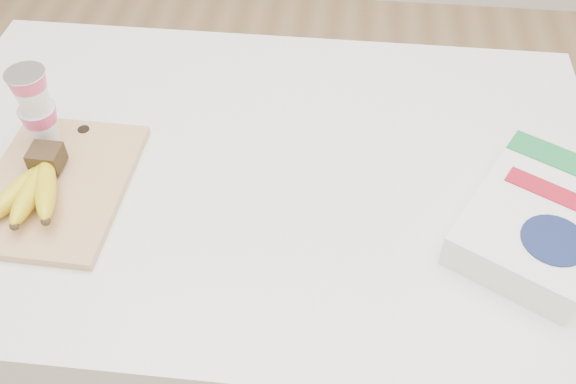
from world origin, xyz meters
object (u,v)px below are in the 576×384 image
Objects in this scene: bananas at (33,186)px; yogurt_stack at (36,106)px; table at (263,309)px; cutting_board at (57,186)px; cereal_box at (538,219)px.

yogurt_stack is at bearing 101.98° from bananas.
cutting_board reaches higher than table.
table is 0.63m from cereal_box.
cutting_board is at bearing -151.97° from cereal_box.
table is 3.54× the size of cereal_box.
cutting_board is 0.05m from bananas.
yogurt_stack is (-0.03, 0.12, 0.06)m from bananas.
table is at bearing 16.68° from cutting_board.
cereal_box is (0.78, -0.10, -0.06)m from yogurt_stack.
bananas reaches higher than table.
bananas reaches higher than cereal_box.
cutting_board is 2.05× the size of yogurt_stack.
yogurt_stack reaches higher than table.
bananas is (-0.32, -0.11, 0.46)m from table.
yogurt_stack is (-0.04, 0.09, 0.08)m from cutting_board.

